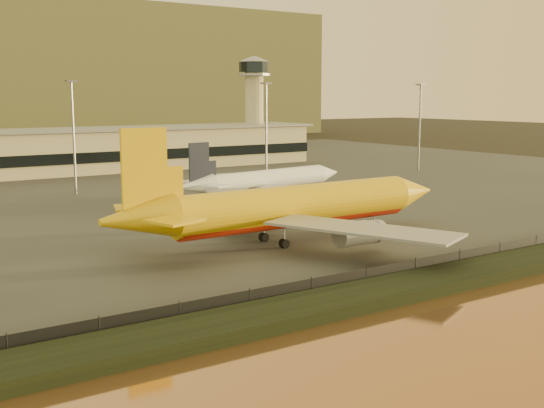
# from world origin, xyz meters

# --- Properties ---
(ground) EXTENTS (900.00, 900.00, 0.00)m
(ground) POSITION_xyz_m (0.00, 0.00, 0.00)
(ground) COLOR black
(ground) RESTS_ON ground
(embankment) EXTENTS (320.00, 7.00, 1.40)m
(embankment) POSITION_xyz_m (0.00, -17.00, 0.70)
(embankment) COLOR black
(embankment) RESTS_ON ground
(tarmac) EXTENTS (320.00, 220.00, 0.20)m
(tarmac) POSITION_xyz_m (0.00, 95.00, 0.10)
(tarmac) COLOR #2D2D2D
(tarmac) RESTS_ON ground
(perimeter_fence) EXTENTS (300.00, 0.05, 2.20)m
(perimeter_fence) POSITION_xyz_m (0.00, -13.00, 1.30)
(perimeter_fence) COLOR black
(perimeter_fence) RESTS_ON tarmac
(terminal_building) EXTENTS (202.00, 25.00, 12.60)m
(terminal_building) POSITION_xyz_m (-14.52, 125.55, 6.25)
(terminal_building) COLOR tan
(terminal_building) RESTS_ON tarmac
(control_tower) EXTENTS (11.20, 11.20, 35.50)m
(control_tower) POSITION_xyz_m (70.00, 131.00, 21.66)
(control_tower) COLOR tan
(control_tower) RESTS_ON tarmac
(apron_light_masts) EXTENTS (152.20, 12.20, 25.40)m
(apron_light_masts) POSITION_xyz_m (15.00, 75.00, 15.70)
(apron_light_masts) COLOR slate
(apron_light_masts) RESTS_ON tarmac
(dhl_cargo_jet) EXTENTS (59.78, 58.80, 17.92)m
(dhl_cargo_jet) POSITION_xyz_m (0.99, 11.87, 5.55)
(dhl_cargo_jet) COLOR #DEA80B
(dhl_cargo_jet) RESTS_ON tarmac
(white_narrowbody_jet) EXTENTS (45.02, 43.52, 12.94)m
(white_narrowbody_jet) POSITION_xyz_m (22.12, 50.84, 4.06)
(white_narrowbody_jet) COLOR white
(white_narrowbody_jet) RESTS_ON tarmac
(gse_vehicle_yellow) EXTENTS (3.93, 2.25, 1.67)m
(gse_vehicle_yellow) POSITION_xyz_m (8.74, 24.68, 1.03)
(gse_vehicle_yellow) COLOR #DEA80B
(gse_vehicle_yellow) RESTS_ON tarmac
(gse_vehicle_white) EXTENTS (3.74, 2.51, 1.54)m
(gse_vehicle_white) POSITION_xyz_m (-11.59, 30.80, 0.97)
(gse_vehicle_white) COLOR white
(gse_vehicle_white) RESTS_ON tarmac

